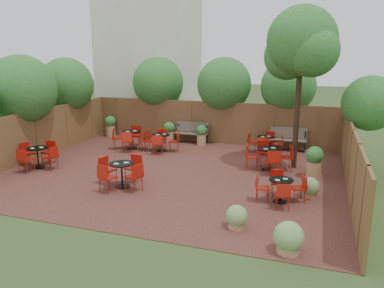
% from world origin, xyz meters
% --- Properties ---
extents(ground, '(80.00, 80.00, 0.00)m').
position_xyz_m(ground, '(0.00, 0.00, 0.00)').
color(ground, '#354F23').
rests_on(ground, ground).
extents(courtyard_paving, '(12.00, 10.00, 0.02)m').
position_xyz_m(courtyard_paving, '(0.00, 0.00, 0.01)').
color(courtyard_paving, '#3B1D18').
rests_on(courtyard_paving, ground).
extents(fence_back, '(12.00, 0.08, 2.00)m').
position_xyz_m(fence_back, '(0.00, 5.00, 1.00)').
color(fence_back, brown).
rests_on(fence_back, ground).
extents(fence_left, '(0.08, 10.00, 2.00)m').
position_xyz_m(fence_left, '(-6.00, 0.00, 1.00)').
color(fence_left, brown).
rests_on(fence_left, ground).
extents(fence_right, '(0.08, 10.00, 2.00)m').
position_xyz_m(fence_right, '(6.00, 0.00, 1.00)').
color(fence_right, brown).
rests_on(fence_right, ground).
extents(neighbour_building, '(5.00, 4.00, 8.00)m').
position_xyz_m(neighbour_building, '(-4.50, 8.00, 4.00)').
color(neighbour_building, silver).
rests_on(neighbour_building, ground).
extents(overhang_foliage, '(15.45, 10.56, 2.77)m').
position_xyz_m(overhang_foliage, '(-2.31, 3.24, 2.76)').
color(overhang_foliage, '#256721').
rests_on(overhang_foliage, ground).
extents(courtyard_tree, '(2.68, 2.58, 5.91)m').
position_xyz_m(courtyard_tree, '(4.16, 1.99, 4.49)').
color(courtyard_tree, black).
rests_on(courtyard_tree, courtyard_paving).
extents(park_bench_left, '(1.61, 0.52, 0.99)m').
position_xyz_m(park_bench_left, '(-0.82, 4.63, 0.53)').
color(park_bench_left, brown).
rests_on(park_bench_left, courtyard_paving).
extents(park_bench_right, '(1.65, 0.59, 1.01)m').
position_xyz_m(park_bench_right, '(3.71, 4.63, 0.54)').
color(park_bench_right, brown).
rests_on(park_bench_right, courtyard_paving).
extents(bistro_tables, '(10.60, 7.42, 0.96)m').
position_xyz_m(bistro_tables, '(-0.26, 0.79, 0.48)').
color(bistro_tables, black).
rests_on(bistro_tables, courtyard_paving).
extents(planters, '(10.78, 4.23, 1.12)m').
position_xyz_m(planters, '(-0.38, 3.36, 0.58)').
color(planters, '#A17950').
rests_on(planters, courtyard_paving).
extents(low_shrubs, '(2.22, 4.20, 0.72)m').
position_xyz_m(low_shrubs, '(4.27, -3.34, 0.34)').
color(low_shrubs, '#A17950').
rests_on(low_shrubs, courtyard_paving).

